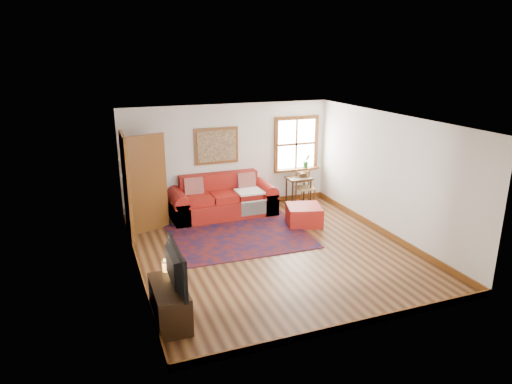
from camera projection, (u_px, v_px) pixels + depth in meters
name	position (u px, v px, depth m)	size (l,w,h in m)	color
ground	(273.00, 251.00, 8.68)	(5.50, 5.50, 0.00)	#3E2110
room_envelope	(274.00, 167.00, 8.21)	(5.04, 5.54, 2.52)	silver
window	(298.00, 149.00, 11.31)	(1.18, 0.20, 1.38)	white
doorway	(139.00, 184.00, 9.21)	(0.89, 1.08, 2.14)	black
framed_artwork	(216.00, 146.00, 10.55)	(1.05, 0.07, 0.85)	brown
persian_rug	(239.00, 236.00, 9.37)	(2.76, 2.21, 0.02)	#54130C
red_leather_sofa	(223.00, 202.00, 10.53)	(2.39, 0.99, 0.93)	maroon
red_ottoman	(304.00, 215.00, 10.01)	(0.73, 0.73, 0.41)	maroon
side_table	(299.00, 182.00, 11.14)	(0.59, 0.44, 0.70)	#301E10
ladder_back_chair	(305.00, 186.00, 11.21)	(0.41, 0.39, 0.88)	tan
media_cabinet	(170.00, 303.00, 6.36)	(0.45, 0.99, 0.55)	#301E10
television	(170.00, 267.00, 6.15)	(1.05, 0.14, 0.60)	black
candle_hurricane	(166.00, 266.00, 6.67)	(0.12, 0.12, 0.18)	silver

